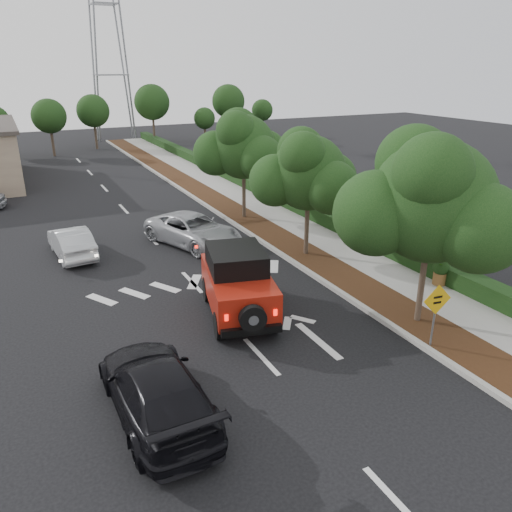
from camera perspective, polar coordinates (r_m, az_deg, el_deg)
ground at (r=15.05m, az=0.58°, el=-11.39°), size 120.00×120.00×0.00m
curb at (r=26.74m, az=-2.39°, el=3.64°), size 0.20×70.00×0.15m
planting_strip at (r=27.15m, az=-0.46°, el=3.89°), size 1.80×70.00×0.12m
sidewalk at (r=28.00m, az=3.04°, el=4.40°), size 2.00×70.00×0.12m
hedge at (r=28.60m, az=5.51°, el=5.40°), size 0.80×70.00×0.80m
transmission_tower at (r=60.99m, az=-15.58°, el=12.71°), size 7.00×4.00×28.00m
street_tree_near at (r=17.66m, az=17.88°, el=-7.26°), size 3.80×3.80×5.92m
street_tree_mid at (r=22.63m, az=5.69°, el=0.05°), size 3.20×3.20×5.32m
street_tree_far at (r=28.03m, az=-1.37°, el=4.31°), size 3.40×3.40×5.62m
light_pole_a at (r=38.16m, az=-27.16°, el=6.53°), size 2.00×0.22×9.00m
red_jeep at (r=17.00m, az=-2.19°, el=-2.93°), size 2.89×4.69×2.30m
silver_suv_ahead at (r=23.89m, az=-7.17°, el=2.97°), size 4.09×5.70×1.44m
black_suv_oncoming at (r=12.70m, az=-11.32°, el=-14.74°), size 2.14×5.07×1.46m
silver_sedan_oncoming at (r=23.74m, az=-20.35°, el=1.52°), size 1.74×4.13×1.33m
speed_hump_sign at (r=15.65m, az=19.88°, el=-5.53°), size 0.94×0.15×2.02m
terracotta_planter at (r=20.36m, az=20.35°, el=-1.48°), size 0.62×0.62×1.08m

